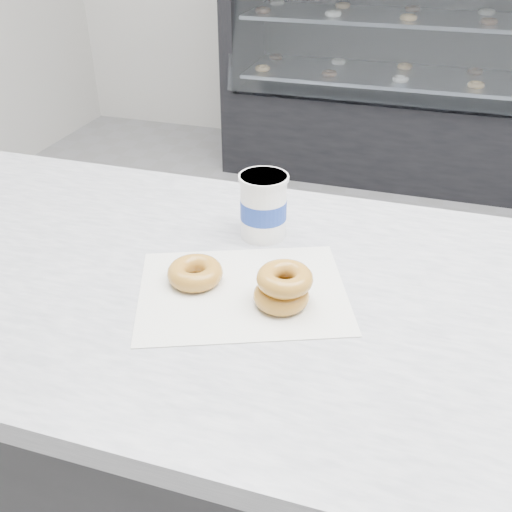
{
  "coord_description": "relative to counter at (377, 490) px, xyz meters",
  "views": [
    {
      "loc": [
        -0.02,
        -1.35,
        1.45
      ],
      "look_at": [
        -0.25,
        -0.6,
        0.96
      ],
      "focal_mm": 40.0,
      "sensor_mm": 36.0,
      "label": 1
    }
  ],
  "objects": [
    {
      "name": "ground",
      "position": [
        0.0,
        0.6,
        -0.45
      ],
      "size": [
        5.0,
        5.0,
        0.0
      ],
      "primitive_type": "plane",
      "color": "gray",
      "rests_on": "ground"
    },
    {
      "name": "donut_stack",
      "position": [
        -0.2,
        -0.04,
        0.48
      ],
      "size": [
        0.13,
        0.13,
        0.06
      ],
      "color": "#B77932",
      "rests_on": "wax_paper"
    },
    {
      "name": "display_case",
      "position": [
        0.0,
        2.72,
        0.04
      ],
      "size": [
        2.4,
        0.74,
        1.25
      ],
      "color": "black",
      "rests_on": "ground"
    },
    {
      "name": "counter",
      "position": [
        0.0,
        0.0,
        0.0
      ],
      "size": [
        3.06,
        0.76,
        0.9
      ],
      "color": "#333335",
      "rests_on": "ground"
    },
    {
      "name": "coffee_cup",
      "position": [
        -0.29,
        0.16,
        0.51
      ],
      "size": [
        0.09,
        0.09,
        0.12
      ],
      "rotation": [
        0.0,
        0.0,
        -0.01
      ],
      "color": "white",
      "rests_on": "counter"
    },
    {
      "name": "wax_paper",
      "position": [
        -0.27,
        -0.03,
        0.45
      ],
      "size": [
        0.41,
        0.37,
        0.0
      ],
      "primitive_type": "cube",
      "rotation": [
        0.0,
        0.0,
        0.38
      ],
      "color": "silver",
      "rests_on": "counter"
    },
    {
      "name": "donut_single",
      "position": [
        -0.35,
        -0.02,
        0.47
      ],
      "size": [
        0.12,
        0.12,
        0.03
      ],
      "primitive_type": "torus",
      "rotation": [
        0.0,
        0.0,
        -0.41
      ],
      "color": "#B77932",
      "rests_on": "wax_paper"
    }
  ]
}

